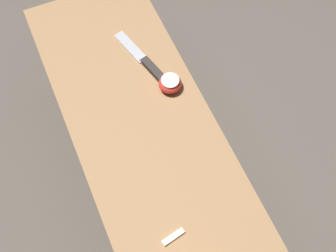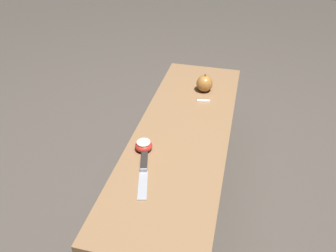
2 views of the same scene
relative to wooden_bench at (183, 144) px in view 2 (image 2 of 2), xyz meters
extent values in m
plane|color=#4C443D|center=(0.00, 0.00, -0.33)|extent=(8.00, 8.00, 0.00)
cube|color=olive|center=(0.00, 0.00, 0.06)|extent=(1.28, 0.40, 0.04)
cylinder|color=olive|center=(0.58, -0.14, -0.15)|extent=(0.07, 0.07, 0.37)
cylinder|color=olive|center=(0.58, 0.14, -0.15)|extent=(0.07, 0.07, 0.37)
cube|color=#9EA0A5|center=(-0.36, 0.07, 0.08)|extent=(0.14, 0.07, 0.00)
cube|color=#9EA0A5|center=(-0.29, 0.09, 0.09)|extent=(0.02, 0.03, 0.02)
cube|color=#282321|center=(-0.24, 0.10, 0.09)|extent=(0.11, 0.05, 0.02)
sphere|color=#B27233|center=(0.36, -0.04, 0.12)|extent=(0.08, 0.08, 0.08)
cylinder|color=#4C3319|center=(0.36, -0.04, 0.16)|extent=(0.01, 0.01, 0.01)
ellipsoid|color=red|center=(-0.17, 0.13, 0.10)|extent=(0.07, 0.07, 0.04)
cylinder|color=white|center=(-0.17, 0.13, 0.12)|extent=(0.05, 0.05, 0.00)
cube|color=white|center=(0.25, -0.05, 0.08)|extent=(0.03, 0.07, 0.01)
camera|label=1|loc=(0.54, -0.19, 1.26)|focal=50.00mm
camera|label=2|loc=(-1.12, -0.21, 0.93)|focal=35.00mm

